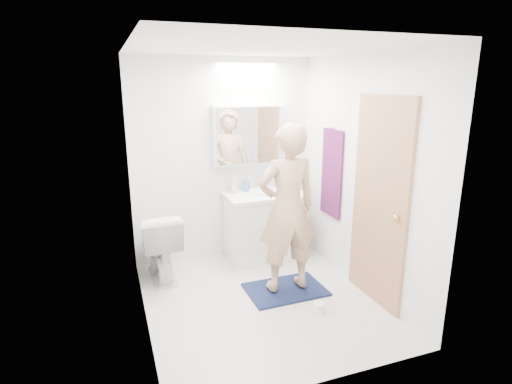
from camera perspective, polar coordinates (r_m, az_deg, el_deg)
name	(u,v)px	position (r m, az deg, el deg)	size (l,w,h in m)	color
floor	(260,300)	(4.26, 0.54, -14.68)	(2.50, 2.50, 0.00)	silver
ceiling	(261,47)	(3.71, 0.64, 19.49)	(2.50, 2.50, 0.00)	white
wall_back	(224,160)	(4.97, -4.51, 4.43)	(2.50, 2.50, 0.00)	white
wall_front	(328,227)	(2.73, 9.92, -4.74)	(2.50, 2.50, 0.00)	white
wall_left	(137,194)	(3.59, -16.10, -0.30)	(2.50, 2.50, 0.00)	white
wall_right	(361,175)	(4.31, 14.40, 2.36)	(2.50, 2.50, 0.00)	white
vanity_cabinet	(265,227)	(5.06, 1.22, -4.88)	(0.90, 0.55, 0.78)	white
countertop	(265,195)	(4.93, 1.24, -0.39)	(0.95, 0.58, 0.04)	white
sink_basin	(264,191)	(4.95, 1.12, 0.08)	(0.36, 0.36, 0.03)	white
faucet	(259,183)	(5.10, 0.35, 1.31)	(0.02, 0.02, 0.16)	silver
medicine_cabinet	(249,135)	(4.94, -0.97, 7.93)	(0.88, 0.14, 0.70)	white
mirror_panel	(251,136)	(4.87, -0.67, 7.83)	(0.84, 0.01, 0.66)	silver
toilet	(160,245)	(4.67, -13.16, -7.11)	(0.43, 0.75, 0.77)	white
bath_rug	(285,290)	(4.43, 4.10, -13.32)	(0.80, 0.55, 0.02)	#141B3E
person	(287,209)	(4.08, 4.33, -2.34)	(0.62, 0.41, 1.70)	tan
door	(380,203)	(4.08, 16.74, -1.44)	(0.04, 0.80, 2.00)	tan
door_knob	(396,218)	(3.84, 18.85, -3.40)	(0.06, 0.06, 0.06)	gold
towel	(332,173)	(4.78, 10.42, 2.56)	(0.02, 0.42, 1.00)	#121137
towel_hook	(333,128)	(4.69, 10.58, 8.76)	(0.02, 0.02, 0.07)	silver
soap_bottle_a	(234,183)	(4.92, -3.09, 1.30)	(0.10, 0.10, 0.25)	#D3BE88
soap_bottle_b	(246,185)	(5.01, -1.41, 1.03)	(0.07, 0.07, 0.16)	#4F7CAA
toothbrush_cup	(280,184)	(5.15, 3.32, 1.07)	(0.11, 0.11, 0.10)	#4355C9
toilet_paper_roll	(318,308)	(4.07, 8.63, -15.60)	(0.11, 0.11, 0.10)	white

